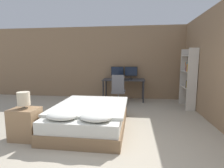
{
  "coord_description": "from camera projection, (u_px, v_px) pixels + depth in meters",
  "views": [
    {
      "loc": [
        0.42,
        -2.28,
        1.47
      ],
      "look_at": [
        -0.25,
        2.83,
        0.75
      ],
      "focal_mm": 28.0,
      "sensor_mm": 36.0,
      "label": 1
    }
  ],
  "objects": [
    {
      "name": "ground_plane",
      "position": [
        104.0,
        163.0,
        2.5
      ],
      "size": [
        20.0,
        20.0,
        0.0
      ],
      "primitive_type": "plane",
      "color": "#B2A893"
    },
    {
      "name": "wall_back",
      "position": [
        124.0,
        63.0,
        6.6
      ],
      "size": [
        12.0,
        0.06,
        2.7
      ],
      "color": "#8E7051",
      "rests_on": "ground_plane"
    },
    {
      "name": "bed",
      "position": [
        90.0,
        117.0,
        3.78
      ],
      "size": [
        1.53,
        2.06,
        0.57
      ],
      "color": "#846647",
      "rests_on": "ground_plane"
    },
    {
      "name": "nightstand",
      "position": [
        25.0,
        124.0,
        3.23
      ],
      "size": [
        0.49,
        0.4,
        0.58
      ],
      "color": "#997551",
      "rests_on": "ground_plane"
    },
    {
      "name": "bedside_lamp",
      "position": [
        24.0,
        99.0,
        3.17
      ],
      "size": [
        0.22,
        0.22,
        0.31
      ],
      "color": "gray",
      "rests_on": "nightstand"
    },
    {
      "name": "desk",
      "position": [
        124.0,
        82.0,
        6.28
      ],
      "size": [
        1.49,
        0.69,
        0.77
      ],
      "color": "#38383D",
      "rests_on": "ground_plane"
    },
    {
      "name": "monitor_left",
      "position": [
        117.0,
        72.0,
        6.51
      ],
      "size": [
        0.47,
        0.16,
        0.44
      ],
      "color": "black",
      "rests_on": "desk"
    },
    {
      "name": "monitor_right",
      "position": [
        131.0,
        72.0,
        6.44
      ],
      "size": [
        0.47,
        0.16,
        0.44
      ],
      "color": "black",
      "rests_on": "desk"
    },
    {
      "name": "keyboard",
      "position": [
        123.0,
        80.0,
        6.03
      ],
      "size": [
        0.39,
        0.13,
        0.02
      ],
      "color": "black",
      "rests_on": "desk"
    },
    {
      "name": "computer_mouse",
      "position": [
        131.0,
        80.0,
        6.0
      ],
      "size": [
        0.07,
        0.05,
        0.04
      ],
      "color": "black",
      "rests_on": "desk"
    },
    {
      "name": "office_chair",
      "position": [
        118.0,
        94.0,
        5.59
      ],
      "size": [
        0.52,
        0.52,
        1.0
      ],
      "color": "black",
      "rests_on": "ground_plane"
    },
    {
      "name": "bookshelf",
      "position": [
        189.0,
        75.0,
        5.23
      ],
      "size": [
        0.27,
        0.82,
        1.8
      ],
      "color": "beige",
      "rests_on": "ground_plane"
    }
  ]
}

